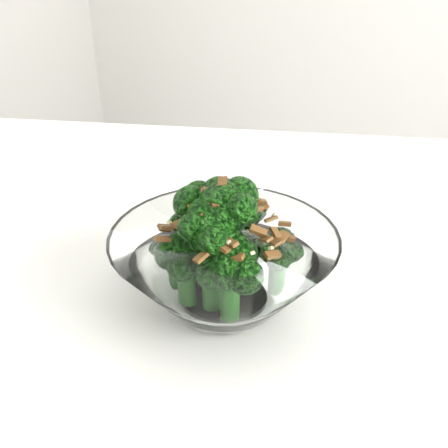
% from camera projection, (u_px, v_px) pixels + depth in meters
% --- Properties ---
extents(table, '(1.40, 1.16, 0.75)m').
position_uv_depth(table, '(284.00, 299.00, 0.58)').
color(table, white).
rests_on(table, ground).
extents(broccoli_dish, '(0.20, 0.20, 0.13)m').
position_uv_depth(broccoli_dish, '(223.00, 261.00, 0.45)').
color(broccoli_dish, white).
rests_on(broccoli_dish, table).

